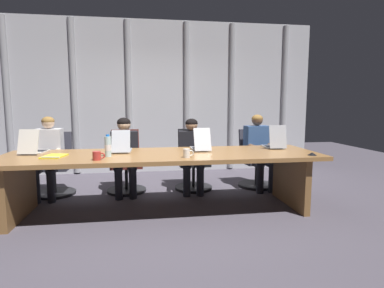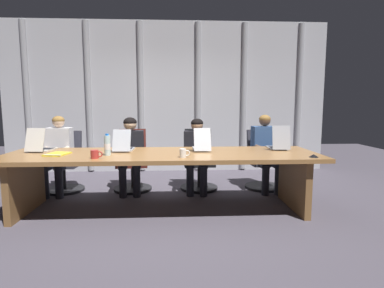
{
  "view_description": "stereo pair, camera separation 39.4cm",
  "coord_description": "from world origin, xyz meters",
  "px_view_note": "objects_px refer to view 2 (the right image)",
  "views": [
    {
      "loc": [
        -0.23,
        -3.89,
        1.36
      ],
      "look_at": [
        0.38,
        0.1,
        0.85
      ],
      "focal_mm": 29.32,
      "sensor_mm": 36.0,
      "label": 1
    },
    {
      "loc": [
        0.16,
        -3.93,
        1.36
      ],
      "look_at": [
        0.38,
        0.1,
        0.85
      ],
      "focal_mm": 29.32,
      "sensor_mm": 36.0,
      "label": 2
    }
  ],
  "objects_px": {
    "office_chair_left_mid": "(133,167)",
    "person_center": "(197,150)",
    "person_right_mid": "(266,148)",
    "conference_mic_left_side": "(314,156)",
    "laptop_center": "(201,146)",
    "coffee_mug_far": "(95,154)",
    "laptop_left_end": "(41,146)",
    "laptop_left_mid": "(124,146)",
    "spiral_notepad": "(57,154)",
    "water_bottle_primary": "(107,145)",
    "person_left_end": "(58,150)",
    "office_chair_right_mid": "(263,166)",
    "person_left_mid": "(130,149)",
    "laptop_right_mid": "(278,145)",
    "office_chair_left_end": "(65,168)",
    "office_chair_center": "(199,166)",
    "coffee_mug_near": "(183,153)"
  },
  "relations": [
    {
      "from": "office_chair_left_mid",
      "to": "person_center",
      "type": "bearing_deg",
      "value": 77.02
    },
    {
      "from": "person_right_mid",
      "to": "conference_mic_left_side",
      "type": "xyz_separation_m",
      "value": [
        0.18,
        -1.3,
        0.09
      ]
    },
    {
      "from": "laptop_center",
      "to": "conference_mic_left_side",
      "type": "xyz_separation_m",
      "value": [
        1.26,
        -0.65,
        -0.04
      ]
    },
    {
      "from": "laptop_center",
      "to": "coffee_mug_far",
      "type": "height_order",
      "value": "laptop_center"
    },
    {
      "from": "office_chair_left_mid",
      "to": "person_center",
      "type": "height_order",
      "value": "person_center"
    },
    {
      "from": "laptop_center",
      "to": "person_right_mid",
      "type": "relative_size",
      "value": 0.39
    },
    {
      "from": "laptop_left_end",
      "to": "conference_mic_left_side",
      "type": "relative_size",
      "value": 4.09
    },
    {
      "from": "laptop_left_mid",
      "to": "spiral_notepad",
      "type": "bearing_deg",
      "value": 112.83
    },
    {
      "from": "laptop_left_mid",
      "to": "water_bottle_primary",
      "type": "distance_m",
      "value": 0.4
    },
    {
      "from": "conference_mic_left_side",
      "to": "person_left_end",
      "type": "bearing_deg",
      "value": 159.13
    },
    {
      "from": "laptop_left_end",
      "to": "office_chair_right_mid",
      "type": "xyz_separation_m",
      "value": [
        3.2,
        0.77,
        -0.45
      ]
    },
    {
      "from": "person_center",
      "to": "office_chair_right_mid",
      "type": "bearing_deg",
      "value": 102.47
    },
    {
      "from": "laptop_left_mid",
      "to": "conference_mic_left_side",
      "type": "height_order",
      "value": "laptop_left_mid"
    },
    {
      "from": "laptop_left_mid",
      "to": "coffee_mug_far",
      "type": "relative_size",
      "value": 3.2
    },
    {
      "from": "laptop_left_mid",
      "to": "office_chair_right_mid",
      "type": "distance_m",
      "value": 2.31
    },
    {
      "from": "person_left_mid",
      "to": "laptop_left_end",
      "type": "bearing_deg",
      "value": -64.27
    },
    {
      "from": "person_center",
      "to": "laptop_right_mid",
      "type": "bearing_deg",
      "value": 63.95
    },
    {
      "from": "person_left_end",
      "to": "conference_mic_left_side",
      "type": "distance_m",
      "value": 3.63
    },
    {
      "from": "office_chair_left_end",
      "to": "person_left_mid",
      "type": "distance_m",
      "value": 1.11
    },
    {
      "from": "laptop_right_mid",
      "to": "office_chair_left_end",
      "type": "relative_size",
      "value": 0.45
    },
    {
      "from": "person_center",
      "to": "spiral_notepad",
      "type": "distance_m",
      "value": 2.02
    },
    {
      "from": "laptop_left_end",
      "to": "laptop_left_mid",
      "type": "relative_size",
      "value": 1.03
    },
    {
      "from": "person_right_mid",
      "to": "spiral_notepad",
      "type": "height_order",
      "value": "person_right_mid"
    },
    {
      "from": "office_chair_right_mid",
      "to": "laptop_left_mid",
      "type": "bearing_deg",
      "value": -74.67
    },
    {
      "from": "office_chair_left_end",
      "to": "office_chair_left_mid",
      "type": "height_order",
      "value": "office_chair_left_mid"
    },
    {
      "from": "office_chair_center",
      "to": "spiral_notepad",
      "type": "bearing_deg",
      "value": -59.55
    },
    {
      "from": "person_left_mid",
      "to": "water_bottle_primary",
      "type": "bearing_deg",
      "value": -11.16
    },
    {
      "from": "coffee_mug_far",
      "to": "conference_mic_left_side",
      "type": "xyz_separation_m",
      "value": [
        2.52,
        -0.06,
        -0.03
      ]
    },
    {
      "from": "office_chair_center",
      "to": "conference_mic_left_side",
      "type": "bearing_deg",
      "value": 39.41
    },
    {
      "from": "office_chair_left_mid",
      "to": "conference_mic_left_side",
      "type": "relative_size",
      "value": 8.72
    },
    {
      "from": "office_chair_center",
      "to": "person_right_mid",
      "type": "xyz_separation_m",
      "value": [
        1.05,
        -0.16,
        0.31
      ]
    },
    {
      "from": "person_left_mid",
      "to": "laptop_right_mid",
      "type": "bearing_deg",
      "value": 69.21
    },
    {
      "from": "spiral_notepad",
      "to": "person_center",
      "type": "bearing_deg",
      "value": 39.49
    },
    {
      "from": "person_left_end",
      "to": "person_left_mid",
      "type": "relative_size",
      "value": 1.02
    },
    {
      "from": "laptop_left_end",
      "to": "spiral_notepad",
      "type": "height_order",
      "value": "laptop_left_end"
    },
    {
      "from": "office_chair_right_mid",
      "to": "person_left_mid",
      "type": "height_order",
      "value": "person_left_mid"
    },
    {
      "from": "laptop_left_mid",
      "to": "person_left_mid",
      "type": "height_order",
      "value": "person_left_mid"
    },
    {
      "from": "conference_mic_left_side",
      "to": "spiral_notepad",
      "type": "height_order",
      "value": "conference_mic_left_side"
    },
    {
      "from": "person_left_end",
      "to": "person_right_mid",
      "type": "height_order",
      "value": "person_right_mid"
    },
    {
      "from": "laptop_left_end",
      "to": "office_chair_right_mid",
      "type": "relative_size",
      "value": 0.48
    },
    {
      "from": "water_bottle_primary",
      "to": "person_right_mid",
      "type": "bearing_deg",
      "value": 24.51
    },
    {
      "from": "laptop_left_end",
      "to": "person_center",
      "type": "xyz_separation_m",
      "value": [
        2.11,
        0.61,
        -0.15
      ]
    },
    {
      "from": "coffee_mug_near",
      "to": "coffee_mug_far",
      "type": "xyz_separation_m",
      "value": [
        -1.0,
        -0.01,
        -0.0
      ]
    },
    {
      "from": "office_chair_left_mid",
      "to": "water_bottle_primary",
      "type": "height_order",
      "value": "water_bottle_primary"
    },
    {
      "from": "person_right_mid",
      "to": "spiral_notepad",
      "type": "relative_size",
      "value": 3.48
    },
    {
      "from": "person_left_end",
      "to": "coffee_mug_far",
      "type": "distance_m",
      "value": 1.52
    },
    {
      "from": "office_chair_left_mid",
      "to": "person_center",
      "type": "xyz_separation_m",
      "value": [
        1.02,
        -0.16,
        0.29
      ]
    },
    {
      "from": "laptop_left_end",
      "to": "spiral_notepad",
      "type": "relative_size",
      "value": 1.31
    },
    {
      "from": "person_center",
      "to": "conference_mic_left_side",
      "type": "height_order",
      "value": "person_center"
    },
    {
      "from": "person_left_mid",
      "to": "coffee_mug_near",
      "type": "distance_m",
      "value": 1.46
    }
  ]
}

